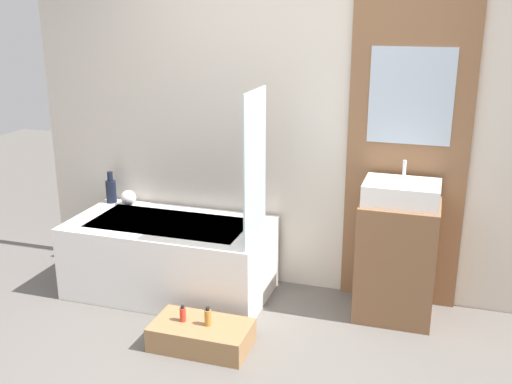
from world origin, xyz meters
TOP-DOWN VIEW (x-y plane):
  - wall_tiled_back at (0.00, 1.58)m, footprint 4.20×0.06m
  - wall_wood_accent at (0.76, 1.53)m, footprint 0.82×0.04m
  - bathtub at (-0.87, 1.15)m, footprint 1.47×0.76m
  - glass_shower_screen at (-0.16, 1.01)m, footprint 0.01×0.45m
  - wooden_step_bench at (-0.35, 0.50)m, footprint 0.62×0.35m
  - vanity_cabinet at (0.76, 1.29)m, footprint 0.52×0.44m
  - sink at (0.76, 1.29)m, footprint 0.49×0.36m
  - vase_tall_dark at (-1.51, 1.44)m, footprint 0.08×0.08m
  - vase_round_light at (-1.35, 1.42)m, footprint 0.12×0.12m
  - bottle_soap_primary at (-0.48, 0.50)m, footprint 0.04×0.04m
  - bottle_soap_secondary at (-0.31, 0.50)m, footprint 0.04×0.04m

SIDE VIEW (x-z plane):
  - wooden_step_bench at x=-0.35m, z-range 0.00..0.16m
  - bottle_soap_primary at x=-0.48m, z-range 0.15..0.26m
  - bottle_soap_secondary at x=-0.31m, z-range 0.15..0.28m
  - bathtub at x=-0.87m, z-range 0.00..0.55m
  - vanity_cabinet at x=0.76m, z-range 0.00..0.82m
  - vase_round_light at x=-1.35m, z-range 0.55..0.67m
  - vase_tall_dark at x=-1.51m, z-range 0.53..0.78m
  - sink at x=0.76m, z-range 0.76..1.03m
  - glass_shower_screen at x=-0.16m, z-range 0.55..1.57m
  - wall_tiled_back at x=0.00m, z-range 0.00..2.60m
  - wall_wood_accent at x=0.76m, z-range 0.01..2.61m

